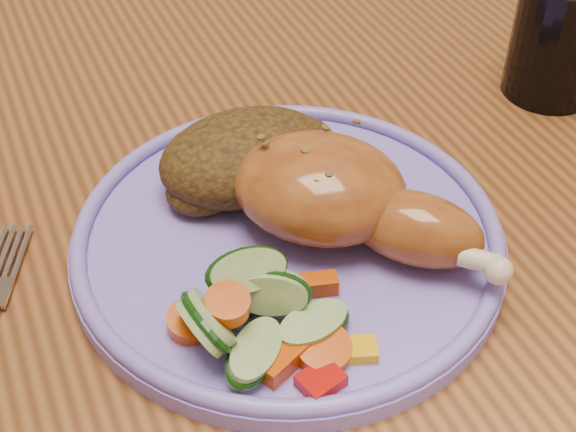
{
  "coord_description": "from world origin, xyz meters",
  "views": [
    {
      "loc": [
        -0.15,
        -0.37,
        1.09
      ],
      "look_at": [
        -0.01,
        -0.06,
        0.78
      ],
      "focal_mm": 50.0,
      "sensor_mm": 36.0,
      "label": 1
    }
  ],
  "objects_px": {
    "chair_far": "(98,61)",
    "plate": "(288,242)",
    "dining_table": "(270,277)",
    "drinking_glass": "(560,37)"
  },
  "relations": [
    {
      "from": "dining_table",
      "to": "plate",
      "type": "bearing_deg",
      "value": -100.85
    },
    {
      "from": "dining_table",
      "to": "chair_far",
      "type": "height_order",
      "value": "chair_far"
    },
    {
      "from": "chair_far",
      "to": "plate",
      "type": "relative_size",
      "value": 3.55
    },
    {
      "from": "dining_table",
      "to": "drinking_glass",
      "type": "relative_size",
      "value": 15.48
    },
    {
      "from": "plate",
      "to": "drinking_glass",
      "type": "xyz_separation_m",
      "value": [
        0.25,
        0.08,
        0.04
      ]
    },
    {
      "from": "plate",
      "to": "dining_table",
      "type": "bearing_deg",
      "value": 79.15
    },
    {
      "from": "plate",
      "to": "chair_far",
      "type": "bearing_deg",
      "value": 89.1
    },
    {
      "from": "dining_table",
      "to": "drinking_glass",
      "type": "height_order",
      "value": "drinking_glass"
    },
    {
      "from": "dining_table",
      "to": "chair_far",
      "type": "bearing_deg",
      "value": 90.0
    },
    {
      "from": "chair_far",
      "to": "dining_table",
      "type": "bearing_deg",
      "value": -90.0
    }
  ]
}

